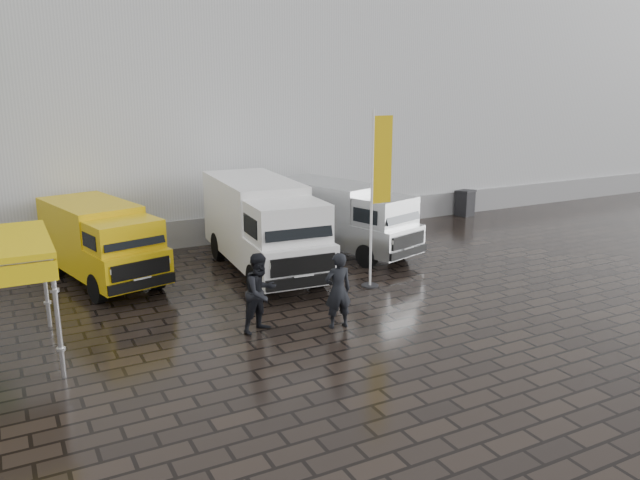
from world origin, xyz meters
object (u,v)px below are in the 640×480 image
Objects in this scene: van_silver at (344,219)px; flagpole at (377,189)px; van_yellow at (102,244)px; person_tent at (261,293)px; van_white at (263,228)px; person_front at (338,290)px; wheelie_bin at (465,203)px.

flagpole is (-0.99, -3.55, 1.65)m from van_silver.
van_yellow is 8.17m from flagpole.
person_tent is at bearing -152.26° from van_silver.
van_white is 3.89m from flagpole.
van_white is 1.17× the size of van_silver.
person_front is (-3.51, -5.81, -0.26)m from van_silver.
flagpole reaches higher than van_yellow.
flagpole is (6.92, -3.99, 1.68)m from van_yellow.
van_yellow is 15.86m from wheelie_bin.
person_front is (-11.26, -8.63, 0.37)m from wheelie_bin.
person_front is (-0.19, -5.02, -0.46)m from van_white.
person_tent is (-1.73, 0.64, 0.03)m from person_front.
flagpole is at bearing -43.45° from van_yellow.
van_yellow is at bearing 94.16° from person_tent.
van_white is at bearing -86.10° from person_front.
van_yellow reaches higher than wheelie_bin.
van_white is at bearing 130.15° from flagpole.
wheelie_bin is 0.59× the size of person_tent.
van_silver is at bearing 23.24° from person_tent.
flagpole is at bearing -0.54° from person_tent.
van_white is at bearing -28.42° from van_yellow.
person_front is at bearing -138.16° from flagpole.
flagpole is at bearing -157.47° from wheelie_bin.
van_silver reaches higher than wheelie_bin.
van_white is 3.42m from van_silver.
person_tent reaches higher than wheelie_bin.
wheelie_bin is at bearing 22.10° from van_white.
van_yellow reaches higher than person_tent.
flagpole is 4.92m from person_tent.
person_tent is (-5.23, -5.16, -0.23)m from van_silver.
van_white is 4.80m from person_tent.
van_white is 11.68m from wheelie_bin.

